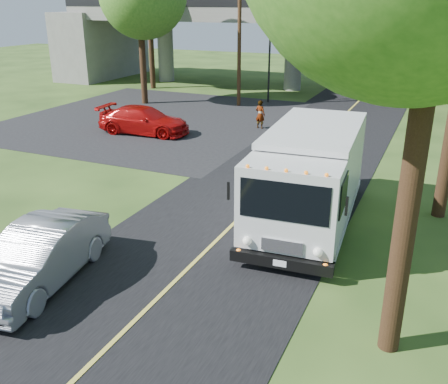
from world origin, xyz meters
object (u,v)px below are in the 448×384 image
Objects in this scene: utility_pole at (239,38)px; traffic_signal at (269,57)px; step_van at (310,175)px; pedestrian at (260,114)px; red_sedan at (144,120)px; silver_sedan at (39,256)px.

traffic_signal is at bearing 53.13° from utility_pole.
step_van reaches higher than pedestrian.
utility_pole is (-1.50, -2.00, 1.40)m from traffic_signal.
step_van is 14.07m from red_sedan.
utility_pole reaches higher than pedestrian.
step_van is at bearing 41.02° from silver_sedan.
step_van reaches higher than silver_sedan.
traffic_signal is at bearing 86.84° from silver_sedan.
utility_pole is at bearing -126.87° from traffic_signal.
utility_pole is 10.35m from red_sedan.
traffic_signal is 1.09× the size of silver_sedan.
utility_pole is 1.89× the size of silver_sedan.
silver_sedan is at bearing -79.84° from utility_pole.
traffic_signal is 0.67× the size of step_van.
utility_pole is at bearing -14.96° from red_sedan.
silver_sedan is 18.30m from pedestrian.
step_van is 13.26m from pedestrian.
utility_pole is at bearing 114.90° from step_van.
red_sedan is at bearing 103.41° from silver_sedan.
pedestrian is at bearing 82.57° from silver_sedan.
step_van is (9.69, -17.50, -2.87)m from utility_pole.
traffic_signal is 21.20m from step_van.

